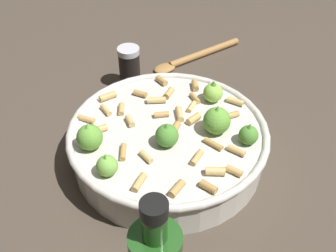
% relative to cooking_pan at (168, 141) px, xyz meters
% --- Properties ---
extents(ground_plane, '(2.40, 2.40, 0.00)m').
position_rel_cooking_pan_xyz_m(ground_plane, '(0.00, -0.00, -0.04)').
color(ground_plane, '#42382D').
extents(cooking_pan, '(0.34, 0.34, 0.12)m').
position_rel_cooking_pan_xyz_m(cooking_pan, '(0.00, 0.00, 0.00)').
color(cooking_pan, beige).
rests_on(cooking_pan, ground).
extents(pepper_shaker, '(0.05, 0.05, 0.09)m').
position_rel_cooking_pan_xyz_m(pepper_shaker, '(-0.03, -0.23, 0.01)').
color(pepper_shaker, black).
rests_on(pepper_shaker, ground).
extents(wooden_spoon, '(0.24, 0.05, 0.02)m').
position_rel_cooking_pan_xyz_m(wooden_spoon, '(-0.20, -0.26, -0.03)').
color(wooden_spoon, '#9E703D').
rests_on(wooden_spoon, ground).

